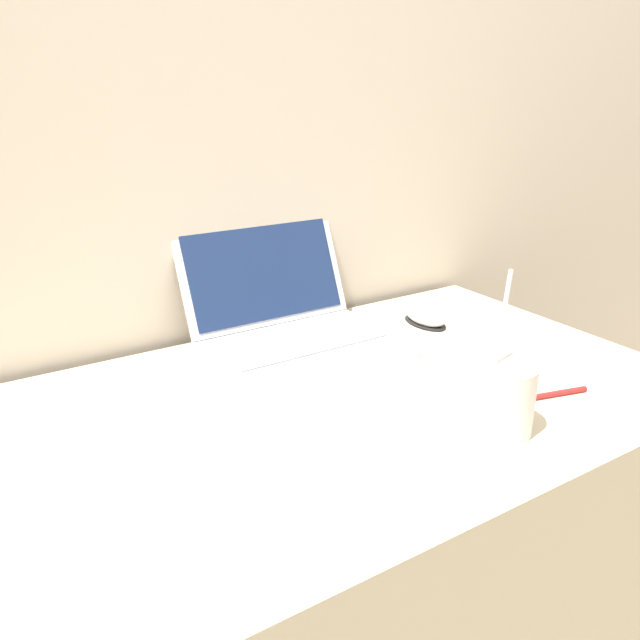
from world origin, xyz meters
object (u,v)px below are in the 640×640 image
Objects in this scene: drink_cup at (501,396)px; pen at (548,395)px; computer_mouse at (425,317)px; laptop at (289,318)px.

pen is (0.14, 0.03, -0.05)m from drink_cup.
computer_mouse is (0.19, 0.36, -0.04)m from drink_cup.
drink_cup is at bearing -117.18° from computer_mouse.
pen is at bearing 10.71° from drink_cup.
drink_cup is at bearing -169.29° from pen.
laptop is 0.45m from pen.
computer_mouse is at bearing 62.82° from drink_cup.
laptop reaches higher than drink_cup.
laptop reaches higher than computer_mouse.
laptop is 3.19× the size of computer_mouse.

